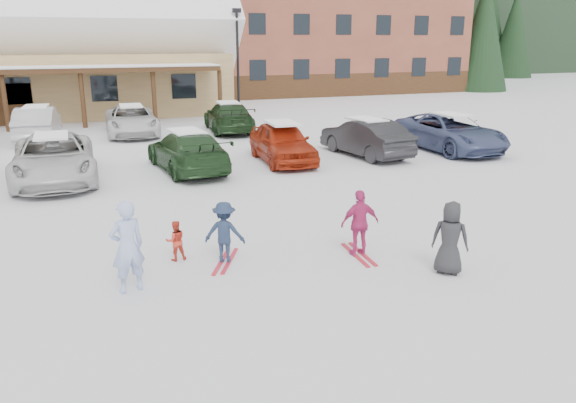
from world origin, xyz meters
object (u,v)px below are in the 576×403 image
object	(u,v)px
parked_car_5	(366,138)
parked_car_6	(450,132)
child_magenta	(360,223)
adult_skier	(127,247)
lamp_post	(238,56)
toddler_red	(176,241)
bystander_dark	(450,238)
parked_car_2	(54,159)
parked_car_4	(282,142)
parked_car_10	(132,120)
parked_car_9	(38,123)
child_navy	(225,232)
parked_car_11	(229,117)
parked_car_3	(187,151)

from	to	relation	value
parked_car_5	parked_car_6	bearing A→B (deg)	169.32
child_magenta	parked_car_6	bearing A→B (deg)	-129.98
parked_car_5	adult_skier	bearing A→B (deg)	35.91
lamp_post	parked_car_5	world-z (taller)	lamp_post
toddler_red	bystander_dark	xyz separation A→B (m)	(4.89, -2.53, 0.30)
parked_car_2	parked_car_4	world-z (taller)	parked_car_2
parked_car_10	bystander_dark	bearing A→B (deg)	-76.04
child_magenta	parked_car_9	distance (m)	19.11
lamp_post	child_navy	world-z (taller)	lamp_post
adult_skier	child_magenta	world-z (taller)	adult_skier
lamp_post	parked_car_5	xyz separation A→B (m)	(1.25, -14.03, -2.76)
toddler_red	parked_car_9	xyz separation A→B (m)	(-3.43, 16.65, 0.34)
child_magenta	child_navy	bearing A→B (deg)	-8.52
parked_car_6	parked_car_10	world-z (taller)	parked_car_6
parked_car_4	parked_car_10	world-z (taller)	parked_car_4
parked_car_4	parked_car_6	distance (m)	7.23
parked_car_11	parked_car_2	bearing A→B (deg)	50.49
parked_car_4	parked_car_9	bearing A→B (deg)	139.58
parked_car_3	parked_car_5	xyz separation A→B (m)	(7.03, 0.16, 0.03)
adult_skier	parked_car_6	world-z (taller)	adult_skier
parked_car_2	adult_skier	bearing A→B (deg)	-81.58
adult_skier	parked_car_5	bearing A→B (deg)	-152.61
parked_car_5	parked_car_10	world-z (taller)	parked_car_5
child_magenta	bystander_dark	world-z (taller)	bystander_dark
adult_skier	parked_car_2	distance (m)	9.45
parked_car_11	parked_car_3	bearing A→B (deg)	71.03
toddler_red	parked_car_10	bearing A→B (deg)	-94.45
parked_car_5	child_magenta	bearing A→B (deg)	53.27
adult_skier	parked_car_3	distance (m)	9.79
child_navy	child_magenta	distance (m)	2.83
parked_car_4	child_navy	bearing A→B (deg)	-113.72
toddler_red	parked_car_5	bearing A→B (deg)	-138.70
adult_skier	parked_car_10	xyz separation A→B (m)	(1.73, 17.91, -0.16)
parked_car_2	parked_car_5	xyz separation A→B (m)	(11.33, 0.20, -0.03)
parked_car_2	parked_car_9	size ratio (longest dim) A/B	1.16
bystander_dark	parked_car_3	world-z (taller)	bystander_dark
lamp_post	parked_car_10	bearing A→B (deg)	-140.49
parked_car_5	parked_car_9	bearing A→B (deg)	-42.46
toddler_red	parked_car_9	size ratio (longest dim) A/B	0.18
child_navy	parked_car_6	world-z (taller)	parked_car_6
child_navy	parked_car_6	xyz separation A→B (m)	(11.65, 8.61, 0.10)
parked_car_2	parked_car_3	xyz separation A→B (m)	(4.30, 0.04, -0.05)
adult_skier	parked_car_10	world-z (taller)	adult_skier
bystander_dark	parked_car_4	bearing A→B (deg)	-49.77
parked_car_4	toddler_red	bearing A→B (deg)	-119.71
parked_car_10	parked_car_11	bearing A→B (deg)	-6.17
adult_skier	parked_car_4	xyz separation A→B (m)	(6.39, 9.60, -0.12)
adult_skier	parked_car_5	distance (m)	13.70
parked_car_10	parked_car_4	bearing A→B (deg)	-59.10
child_navy	child_magenta	size ratio (longest dim) A/B	0.90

